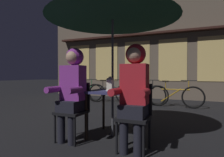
{
  "coord_description": "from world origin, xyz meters",
  "views": [
    {
      "loc": [
        1.15,
        -2.74,
        0.99
      ],
      "look_at": [
        0.0,
        -0.02,
        0.93
      ],
      "focal_mm": 29.66,
      "sensor_mm": 36.0,
      "label": 1
    }
  ],
  "objects": [
    {
      "name": "person_right_hooded",
      "position": [
        0.48,
        -0.43,
        0.85
      ],
      "size": [
        0.45,
        0.56,
        1.4
      ],
      "color": "black",
      "rests_on": "ground_plane"
    },
    {
      "name": "bicycle_second",
      "position": [
        -1.49,
        3.33,
        0.35
      ],
      "size": [
        1.68,
        0.22,
        0.84
      ],
      "color": "black",
      "rests_on": "ground_plane"
    },
    {
      "name": "lantern",
      "position": [
        -0.0,
        -0.09,
        0.86
      ],
      "size": [
        0.11,
        0.11,
        0.23
      ],
      "color": "white",
      "rests_on": "cafe_table"
    },
    {
      "name": "bicycle_nearest",
      "position": [
        -2.69,
        3.4,
        0.35
      ],
      "size": [
        1.68,
        0.14,
        0.84
      ],
      "color": "black",
      "rests_on": "ground_plane"
    },
    {
      "name": "bicycle_fourth",
      "position": [
        0.72,
        3.23,
        0.35
      ],
      "size": [
        1.68,
        0.17,
        0.84
      ],
      "color": "black",
      "rests_on": "ground_plane"
    },
    {
      "name": "book",
      "position": [
        0.15,
        0.14,
        0.75
      ],
      "size": [
        0.23,
        0.19,
        0.02
      ],
      "primitive_type": "cube",
      "rotation": [
        0.0,
        0.0,
        0.27
      ],
      "color": "olive",
      "rests_on": "cafe_table"
    },
    {
      "name": "patio_umbrella",
      "position": [
        0.0,
        0.0,
        2.06
      ],
      "size": [
        2.1,
        2.1,
        2.31
      ],
      "color": "#4C4C51",
      "rests_on": "ground_plane"
    },
    {
      "name": "chair_right",
      "position": [
        0.48,
        -0.37,
        0.49
      ],
      "size": [
        0.4,
        0.4,
        0.87
      ],
      "color": "black",
      "rests_on": "ground_plane"
    },
    {
      "name": "chair_left",
      "position": [
        -0.48,
        -0.37,
        0.49
      ],
      "size": [
        0.4,
        0.4,
        0.87
      ],
      "color": "black",
      "rests_on": "ground_plane"
    },
    {
      "name": "ground_plane",
      "position": [
        0.0,
        0.0,
        0.0
      ],
      "size": [
        60.0,
        60.0,
        0.0
      ],
      "primitive_type": "plane",
      "color": "black"
    },
    {
      "name": "bicycle_third",
      "position": [
        -0.36,
        3.38,
        0.35
      ],
      "size": [
        1.67,
        0.29,
        0.84
      ],
      "color": "black",
      "rests_on": "ground_plane"
    },
    {
      "name": "shopfront_building",
      "position": [
        -0.25,
        5.4,
        3.09
      ],
      "size": [
        10.0,
        0.93,
        6.2
      ],
      "color": "#6B5B4C",
      "rests_on": "ground_plane"
    },
    {
      "name": "cafe_table",
      "position": [
        0.0,
        0.0,
        0.64
      ],
      "size": [
        0.72,
        0.72,
        0.74
      ],
      "color": "navy",
      "rests_on": "ground_plane"
    },
    {
      "name": "person_left_hooded",
      "position": [
        -0.48,
        -0.43,
        0.85
      ],
      "size": [
        0.45,
        0.56,
        1.4
      ],
      "color": "black",
      "rests_on": "ground_plane"
    }
  ]
}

